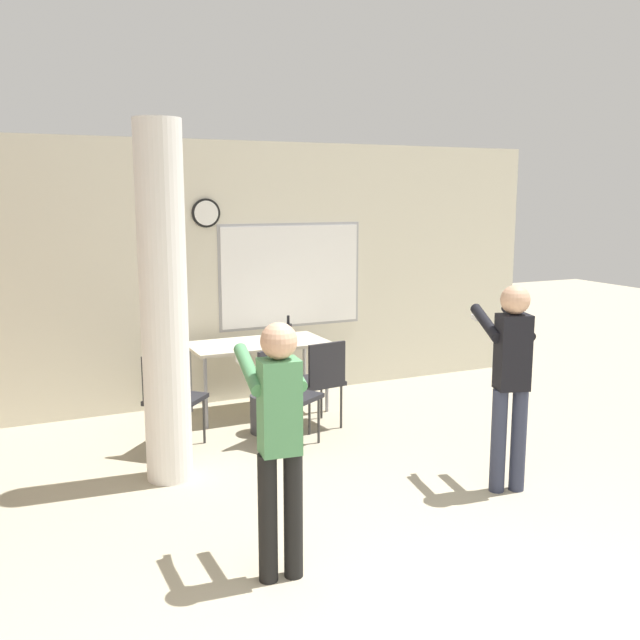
{
  "coord_description": "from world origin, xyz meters",
  "views": [
    {
      "loc": [
        -2.13,
        -2.31,
        2.25
      ],
      "look_at": [
        0.29,
        2.94,
        1.22
      ],
      "focal_mm": 40.0,
      "sensor_mm": 36.0,
      "label": 1
    }
  ],
  "objects": [
    {
      "name": "support_pillar",
      "position": [
        -0.96,
        3.11,
        1.4
      ],
      "size": [
        0.36,
        0.36,
        2.8
      ],
      "color": "white",
      "rests_on": "ground_plane"
    },
    {
      "name": "chair_table_right",
      "position": [
        0.64,
        3.72,
        0.51
      ],
      "size": [
        0.49,
        0.49,
        0.87
      ],
      "color": "#232328",
      "rests_on": "ground_plane"
    },
    {
      "name": "chair_table_left",
      "position": [
        -0.79,
        3.71,
        0.51
      ],
      "size": [
        0.62,
        0.62,
        0.87
      ],
      "color": "#232328",
      "rests_on": "ground_plane"
    },
    {
      "name": "waste_bin",
      "position": [
        0.13,
        3.82,
        0.18
      ],
      "size": [
        0.3,
        0.3,
        0.37
      ],
      "color": "#38383D",
      "rests_on": "ground_plane"
    },
    {
      "name": "folding_table",
      "position": [
        0.29,
        4.47,
        0.68
      ],
      "size": [
        1.41,
        0.71,
        0.74
      ],
      "color": "beige",
      "rests_on": "ground_plane"
    },
    {
      "name": "chair_table_front",
      "position": [
        0.18,
        3.46,
        0.51
      ],
      "size": [
        0.61,
        0.61,
        0.87
      ],
      "color": "#232328",
      "rests_on": "ground_plane"
    },
    {
      "name": "wall_back",
      "position": [
        0.02,
        5.06,
        1.4
      ],
      "size": [
        8.0,
        0.15,
        2.8
      ],
      "color": "beige",
      "rests_on": "ground_plane"
    },
    {
      "name": "person_playing_side",
      "position": [
        1.34,
        1.81,
        0.94
      ],
      "size": [
        0.47,
        0.66,
        1.59
      ],
      "color": "#2D3347",
      "rests_on": "ground_plane"
    },
    {
      "name": "person_playing_front",
      "position": [
        -0.71,
        1.35,
        0.91
      ],
      "size": [
        0.38,
        0.63,
        1.54
      ],
      "color": "black",
      "rests_on": "ground_plane"
    },
    {
      "name": "bottle_on_table",
      "position": [
        0.56,
        4.31,
        0.85
      ],
      "size": [
        0.07,
        0.07,
        0.29
      ],
      "color": "black",
      "rests_on": "folding_table"
    }
  ]
}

